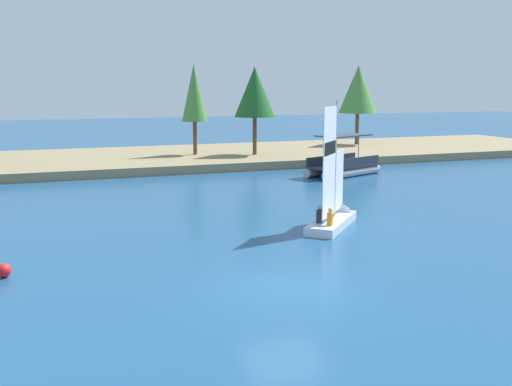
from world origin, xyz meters
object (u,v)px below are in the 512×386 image
at_px(shoreline_tree_left, 194,93).
at_px(pontoon_boat, 343,166).
at_px(shoreline_tree_centre, 358,89).
at_px(channel_buoy, 4,270).
at_px(sailboat, 336,213).
at_px(shoreline_tree_midleft, 255,92).

relative_size(shoreline_tree_left, pontoon_boat, 1.20).
distance_m(shoreline_tree_left, shoreline_tree_centre, 16.67).
relative_size(shoreline_tree_left, channel_buoy, 15.63).
bearing_deg(sailboat, shoreline_tree_centre, 11.42).
bearing_deg(pontoon_boat, shoreline_tree_centre, 35.24).
xyz_separation_m(shoreline_tree_midleft, sailboat, (-4.08, -21.47, -5.05)).
height_order(shoreline_tree_left, sailboat, shoreline_tree_left).
xyz_separation_m(shoreline_tree_midleft, shoreline_tree_centre, (11.95, 4.66, 0.17)).
bearing_deg(pontoon_boat, channel_buoy, -164.45).
distance_m(pontoon_boat, channel_buoy, 25.98).
relative_size(shoreline_tree_midleft, pontoon_boat, 1.16).
relative_size(shoreline_tree_centre, sailboat, 1.26).
relative_size(shoreline_tree_left, shoreline_tree_centre, 0.98).
bearing_deg(shoreline_tree_midleft, channel_buoy, -125.63).
height_order(shoreline_tree_left, channel_buoy, shoreline_tree_left).
height_order(shoreline_tree_centre, pontoon_boat, shoreline_tree_centre).
xyz_separation_m(shoreline_tree_midleft, pontoon_boat, (3.20, -8.73, -4.89)).
bearing_deg(channel_buoy, shoreline_tree_centre, 44.63).
height_order(sailboat, channel_buoy, sailboat).
height_order(shoreline_tree_left, pontoon_boat, shoreline_tree_left).
bearing_deg(shoreline_tree_left, shoreline_tree_midleft, -21.07).
distance_m(shoreline_tree_centre, pontoon_boat, 16.78).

